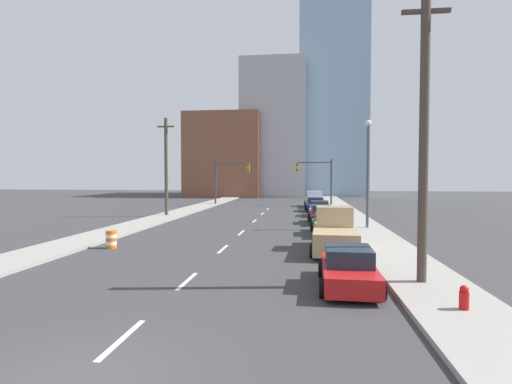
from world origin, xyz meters
name	(u,v)px	position (x,y,z in m)	size (l,w,h in m)	color
ground_plane	(74,382)	(0.00, 0.00, 0.00)	(200.00, 200.00, 0.00)	#38383A
sidewalk_left	(214,202)	(-8.57, 49.23, 0.08)	(2.90, 98.46, 0.17)	gray
sidewalk_right	(336,203)	(8.57, 49.23, 0.08)	(2.90, 98.46, 0.17)	gray
lane_stripe_at_2m	(122,339)	(0.00, 2.00, 0.00)	(0.16, 2.40, 0.01)	beige
lane_stripe_at_7m	(187,281)	(0.00, 7.24, 0.00)	(0.16, 2.40, 0.01)	beige
lane_stripe_at_14m	(223,249)	(0.00, 13.69, 0.00)	(0.16, 2.40, 0.01)	beige
lane_stripe_at_20m	(241,233)	(0.00, 19.83, 0.00)	(0.16, 2.40, 0.01)	beige
lane_stripe_at_27m	(254,221)	(0.00, 27.02, 0.00)	(0.16, 2.40, 0.01)	beige
lane_stripe_at_34m	(263,214)	(0.00, 33.77, 0.00)	(0.16, 2.40, 0.01)	beige
lane_stripe_at_40m	(268,209)	(0.00, 39.76, 0.00)	(0.16, 2.40, 0.01)	beige
building_brick_left	(228,156)	(-10.74, 70.66, 7.77)	(14.00, 16.00, 15.55)	brown
building_office_center	(276,133)	(-1.60, 74.66, 12.75)	(12.00, 20.00, 25.49)	#A8A8AD
building_glass_right	(331,96)	(9.70, 78.66, 20.63)	(13.00, 20.00, 41.25)	#8CADC6
traffic_signal_left	(226,175)	(-6.26, 45.79, 3.96)	(4.74, 0.35, 6.05)	#38383D
traffic_signal_right	(321,175)	(6.34, 45.79, 3.96)	(4.74, 0.35, 6.05)	#38383D
utility_pole_right_near	(424,135)	(8.32, 7.56, 5.24)	(1.60, 0.32, 10.23)	#473D33
utility_pole_left_mid	(166,166)	(-8.75, 29.68, 4.78)	(1.60, 0.32, 9.32)	#473D33
traffic_barrel	(111,239)	(-5.95, 13.20, 0.47)	(0.56, 0.56, 0.95)	orange
street_lamp	(368,166)	(8.75, 22.46, 4.57)	(0.44, 0.44, 7.83)	#4C4C51
fire_hydrant	(464,300)	(8.63, 4.66, 0.41)	(0.26, 0.26, 0.84)	red
sedan_red	(349,269)	(5.78, 7.14, 0.63)	(2.12, 4.35, 1.39)	red
pickup_truck_tan	(335,234)	(5.80, 13.81, 0.90)	(2.58, 5.53, 2.24)	tan
sedan_green	(328,225)	(5.81, 19.77, 0.64)	(2.30, 4.83, 1.40)	#1E6033
sedan_maroon	(321,215)	(5.62, 25.94, 0.68)	(2.17, 4.75, 1.48)	maroon
sedan_white	(320,209)	(5.72, 32.03, 0.67)	(2.28, 4.37, 1.46)	silver
sedan_blue	(315,205)	(5.42, 37.32, 0.69)	(2.29, 4.53, 1.52)	navy
pickup_truck_silver	(315,201)	(5.55, 43.62, 0.80)	(2.66, 6.05, 1.97)	#B2B2BC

